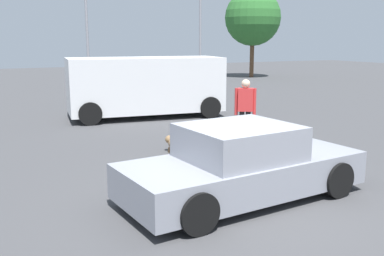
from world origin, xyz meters
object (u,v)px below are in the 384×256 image
(sedan_foreground, at_px, (242,166))
(dog, at_px, (173,143))
(pedestrian, at_px, (245,105))
(van_white, at_px, (146,85))

(sedan_foreground, relative_size, dog, 7.15)
(sedan_foreground, height_order, pedestrian, pedestrian)
(sedan_foreground, bearing_deg, dog, 80.94)
(dog, relative_size, pedestrian, 0.36)
(dog, bearing_deg, pedestrian, -92.05)
(sedan_foreground, xyz_separation_m, van_white, (1.47, 8.63, 0.55))
(sedan_foreground, xyz_separation_m, pedestrian, (2.40, 3.61, 0.42))
(dog, height_order, van_white, van_white)
(sedan_foreground, distance_m, van_white, 8.77)
(sedan_foreground, height_order, dog, sedan_foreground)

